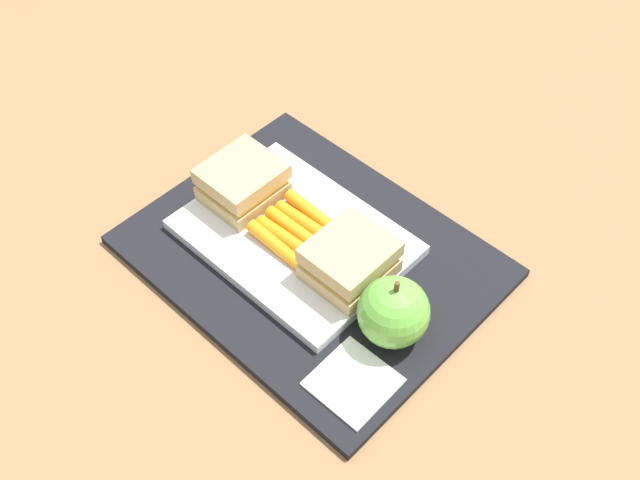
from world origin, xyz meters
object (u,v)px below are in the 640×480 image
food_tray (294,237)px  paper_napkin (353,382)px  sandwich_half_left (243,182)px  sandwich_half_right (350,260)px  apple (393,312)px  carrot_sticks_bundle (295,229)px

food_tray → paper_napkin: bearing=-27.8°
sandwich_half_left → sandwich_half_right: (0.16, 0.00, 0.00)m
sandwich_half_left → food_tray: bearing=0.0°
apple → paper_napkin: 0.07m
sandwich_half_right → apple: (0.07, -0.02, 0.00)m
sandwich_half_right → sandwich_half_left: bearing=180.0°
carrot_sticks_bundle → food_tray: bearing=-178.1°
carrot_sticks_bundle → apple: apple is taller
sandwich_half_right → carrot_sticks_bundle: sandwich_half_right is taller
food_tray → paper_napkin: food_tray is taller
food_tray → carrot_sticks_bundle: 0.01m
sandwich_half_right → carrot_sticks_bundle: (-0.08, 0.00, -0.02)m
sandwich_half_left → sandwich_half_right: same height
paper_napkin → sandwich_half_left: bearing=160.5°
sandwich_half_right → carrot_sticks_bundle: 0.08m
sandwich_half_left → apple: (0.23, -0.02, 0.00)m
carrot_sticks_bundle → paper_napkin: size_ratio=1.12×
food_tray → carrot_sticks_bundle: carrot_sticks_bundle is taller
food_tray → apple: 0.15m
carrot_sticks_bundle → paper_napkin: 0.18m
apple → sandwich_half_left: bearing=175.5°
carrot_sticks_bundle → paper_napkin: carrot_sticks_bundle is taller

